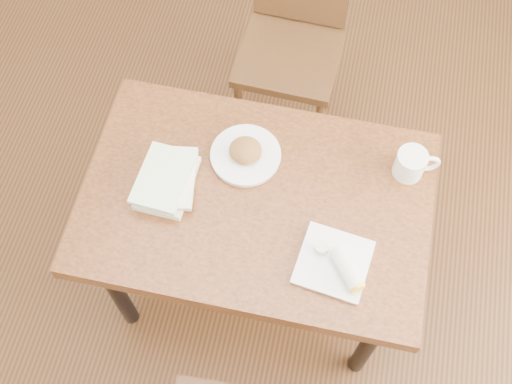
% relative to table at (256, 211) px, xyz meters
% --- Properties ---
extents(ground, '(4.00, 5.00, 0.01)m').
position_rel_table_xyz_m(ground, '(0.00, 0.00, -0.66)').
color(ground, '#472814').
rests_on(ground, ground).
extents(room_walls, '(4.02, 5.02, 2.80)m').
position_rel_table_xyz_m(room_walls, '(0.00, 0.00, 0.97)').
color(room_walls, silver).
rests_on(room_walls, ground).
extents(table, '(1.14, 0.75, 0.75)m').
position_rel_table_xyz_m(table, '(0.00, 0.00, 0.00)').
color(table, brown).
rests_on(table, ground).
extents(chair_far, '(0.44, 0.44, 0.95)m').
position_rel_table_xyz_m(chair_far, '(-0.03, 0.92, -0.11)').
color(chair_far, '#412812').
rests_on(chair_far, ground).
extents(plate_scone, '(0.24, 0.24, 0.08)m').
position_rel_table_xyz_m(plate_scone, '(-0.07, 0.15, 0.11)').
color(plate_scone, white).
rests_on(plate_scone, table).
extents(coffee_mug, '(0.15, 0.10, 0.10)m').
position_rel_table_xyz_m(coffee_mug, '(0.48, 0.21, 0.14)').
color(coffee_mug, white).
rests_on(coffee_mug, table).
extents(plate_burrito, '(0.24, 0.24, 0.07)m').
position_rel_table_xyz_m(plate_burrito, '(0.29, -0.18, 0.11)').
color(plate_burrito, white).
rests_on(plate_burrito, table).
extents(book_stack, '(0.20, 0.26, 0.06)m').
position_rel_table_xyz_m(book_stack, '(-0.29, -0.01, 0.12)').
color(book_stack, white).
rests_on(book_stack, table).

